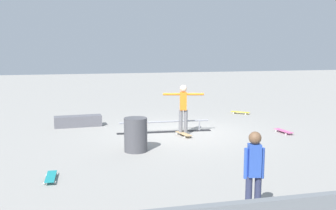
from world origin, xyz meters
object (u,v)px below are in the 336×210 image
object	(u,v)px
loose_skateboard_teal	(51,177)
loose_skateboard_yellow	(240,112)
grind_rail	(164,127)
skater_main	(183,106)
bystander_blue_shirt	(254,171)
loose_skateboard_pink	(284,131)
skateboard_main	(184,134)
skate_ledge	(78,121)
trash_bin	(136,135)

from	to	relation	value
loose_skateboard_teal	loose_skateboard_yellow	bearing A→B (deg)	135.13
loose_skateboard_teal	grind_rail	bearing A→B (deg)	142.20
grind_rail	skater_main	world-z (taller)	skater_main
bystander_blue_shirt	loose_skateboard_pink	size ratio (longest dim) A/B	1.85
skater_main	skateboard_main	distance (m)	0.90
loose_skateboard_yellow	bystander_blue_shirt	bearing A→B (deg)	109.49
grind_rail	loose_skateboard_teal	bearing A→B (deg)	52.61
skater_main	bystander_blue_shirt	distance (m)	6.53
skater_main	skateboard_main	xyz separation A→B (m)	(0.04, 0.18, -0.88)
skate_ledge	loose_skateboard_pink	size ratio (longest dim) A/B	2.04
trash_bin	loose_skateboard_teal	bearing A→B (deg)	41.31
skate_ledge	loose_skateboard_yellow	world-z (taller)	skate_ledge
grind_rail	skate_ledge	size ratio (longest dim) A/B	1.93
skateboard_main	bystander_blue_shirt	distance (m)	6.40
loose_skateboard_pink	skate_ledge	bearing A→B (deg)	-119.57
bystander_blue_shirt	loose_skateboard_teal	bearing A→B (deg)	-29.53
skateboard_main	loose_skateboard_pink	size ratio (longest dim) A/B	1.01
bystander_blue_shirt	trash_bin	distance (m)	4.98
loose_skateboard_yellow	loose_skateboard_teal	world-z (taller)	same
loose_skateboard_yellow	loose_skateboard_pink	distance (m)	3.89
grind_rail	loose_skateboard_pink	xyz separation A→B (m)	(-3.83, 1.11, -0.09)
grind_rail	loose_skateboard_teal	size ratio (longest dim) A/B	3.99
bystander_blue_shirt	loose_skateboard_pink	world-z (taller)	bystander_blue_shirt
bystander_blue_shirt	loose_skateboard_yellow	xyz separation A→B (m)	(-4.17, -9.83, -0.78)
skateboard_main	trash_bin	distance (m)	2.38
skate_ledge	skateboard_main	size ratio (longest dim) A/B	2.02
loose_skateboard_yellow	trash_bin	world-z (taller)	trash_bin
skater_main	loose_skateboard_pink	bearing A→B (deg)	-176.09
skateboard_main	skater_main	bearing A→B (deg)	156.63
skate_ledge	skateboard_main	bearing A→B (deg)	143.90
loose_skateboard_pink	trash_bin	xyz separation A→B (m)	(5.18, 1.12, 0.40)
loose_skateboard_yellow	trash_bin	size ratio (longest dim) A/B	0.77
bystander_blue_shirt	trash_bin	world-z (taller)	bystander_blue_shirt
loose_skateboard_yellow	loose_skateboard_teal	bearing A→B (deg)	85.05
loose_skateboard_teal	trash_bin	xyz separation A→B (m)	(-2.18, -1.91, 0.40)
skate_ledge	grind_rail	bearing A→B (deg)	149.50
grind_rail	bystander_blue_shirt	size ratio (longest dim) A/B	2.13
skateboard_main	bystander_blue_shirt	world-z (taller)	bystander_blue_shirt
grind_rail	skater_main	xyz separation A→B (m)	(-0.50, 0.56, 0.79)
loose_skateboard_yellow	trash_bin	xyz separation A→B (m)	(5.35, 5.00, 0.40)
skate_ledge	bystander_blue_shirt	distance (m)	9.13
skate_ledge	trash_bin	world-z (taller)	trash_bin
loose_skateboard_pink	loose_skateboard_yellow	bearing A→B (deg)	170.50
skateboard_main	trash_bin	xyz separation A→B (m)	(1.80, 1.50, 0.40)
bystander_blue_shirt	skateboard_main	bearing A→B (deg)	-84.23
skateboard_main	trash_bin	size ratio (longest dim) A/B	0.88
loose_skateboard_yellow	skate_ledge	bearing A→B (deg)	51.75
bystander_blue_shirt	loose_skateboard_yellow	world-z (taller)	bystander_blue_shirt
grind_rail	trash_bin	world-z (taller)	trash_bin
loose_skateboard_yellow	loose_skateboard_pink	world-z (taller)	same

